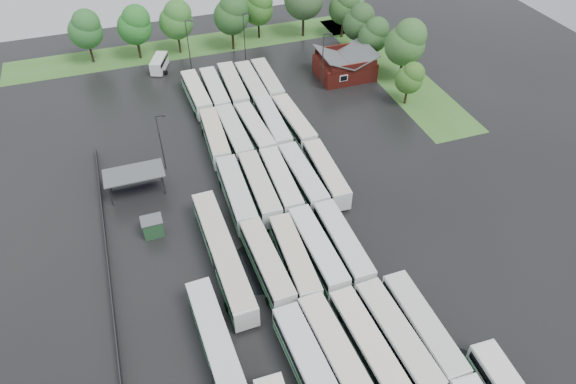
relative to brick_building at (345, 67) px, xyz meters
name	(u,v)px	position (x,y,z in m)	size (l,w,h in m)	color
ground	(305,273)	(-24.00, -42.77, -1.87)	(160.00, 160.00, 0.00)	black
brick_building	(345,67)	(0.00, 0.00, 0.00)	(10.07, 8.60, 5.39)	maroon
wash_shed	(134,174)	(-41.20, -20.74, 1.12)	(8.20, 4.20, 3.58)	#2D2D30
utility_hut	(153,227)	(-40.20, -30.17, -0.55)	(2.70, 2.20, 2.62)	#1F4525
grass_strip_north	(206,44)	(-22.00, 22.03, -1.86)	(80.00, 10.00, 0.01)	#3C7028
grass_strip_east	(391,68)	(10.00, 0.03, -1.86)	(10.00, 50.00, 0.01)	#3C7028
west_fence	(109,268)	(-46.20, -34.77, -1.27)	(0.10, 50.00, 1.20)	#2D2D30
bus_r1c0	(309,366)	(-28.31, -55.44, 0.17)	(3.46, 13.40, 3.70)	silver
bus_r1c1	(336,354)	(-25.30, -55.01, 0.17)	(3.49, 13.40, 3.70)	silver
bus_r1c2	(367,345)	(-21.86, -55.11, 0.10)	(3.32, 12.98, 3.58)	silver
bus_r1c3	(396,338)	(-18.69, -55.36, 0.18)	(3.45, 13.46, 3.71)	silver
bus_r1c4	(422,328)	(-15.53, -55.17, 0.13)	(2.95, 13.10, 3.64)	silver
bus_r2c0	(267,264)	(-28.35, -41.41, 0.10)	(3.18, 12.90, 3.57)	silver
bus_r2c1	(294,259)	(-25.03, -41.76, 0.08)	(3.13, 12.81, 3.54)	silver
bus_r2c2	(317,250)	(-21.94, -41.42, 0.14)	(3.03, 13.17, 3.65)	silver
bus_r2c3	(342,244)	(-18.63, -41.43, 0.13)	(2.80, 13.01, 3.62)	silver
bus_r3c0	(236,193)	(-28.56, -28.25, 0.18)	(3.17, 13.42, 3.72)	silver
bus_r3c1	(259,188)	(-25.26, -28.14, 0.15)	(3.09, 13.22, 3.66)	silver
bus_r3c2	(281,182)	(-22.10, -27.93, 0.11)	(3.14, 13.00, 3.60)	silver
bus_r3c3	(303,178)	(-18.88, -28.03, 0.14)	(3.02, 13.17, 3.65)	silver
bus_r3c4	(326,174)	(-15.42, -28.22, 0.10)	(3.15, 12.92, 3.57)	silver
bus_r4c0	(215,137)	(-28.32, -14.42, 0.10)	(3.30, 12.95, 3.57)	silver
bus_r4c1	(234,134)	(-25.32, -14.62, 0.15)	(2.92, 13.16, 3.66)	silver
bus_r4c2	(255,130)	(-21.97, -14.57, 0.09)	(3.27, 12.86, 3.55)	silver
bus_r4c3	(273,125)	(-18.83, -14.09, 0.13)	(3.12, 13.13, 3.64)	silver
bus_r4c4	(294,122)	(-15.42, -14.54, 0.13)	(3.31, 13.13, 3.63)	silver
bus_r5c0	(197,94)	(-28.43, -0.67, 0.08)	(3.10, 12.80, 3.54)	silver
bus_r5c1	(215,92)	(-25.21, -0.94, 0.12)	(2.83, 12.96, 3.60)	silver
bus_r5c2	(233,87)	(-21.87, -0.68, 0.19)	(3.25, 13.52, 3.74)	silver
bus_r5c3	(251,85)	(-18.61, -1.00, 0.14)	(2.92, 13.10, 3.64)	silver
bus_r5c4	(267,82)	(-15.51, -0.67, 0.10)	(3.01, 12.93, 3.58)	silver
artic_bus_west_b	(223,254)	(-32.90, -38.39, 0.20)	(3.31, 20.16, 3.73)	silver
artic_bus_west_c	(223,361)	(-36.26, -52.10, 0.13)	(3.60, 19.50, 3.60)	silver
minibus	(159,63)	(-32.82, 13.92, -0.44)	(4.27, 6.28, 2.58)	white
tree_north_0	(86,29)	(-44.71, 21.53, 5.02)	(6.47, 6.47, 10.71)	black
tree_north_1	(135,24)	(-35.61, 20.10, 5.16)	(6.60, 6.60, 10.93)	#2E2219
tree_north_2	(177,19)	(-27.60, 19.83, 5.21)	(6.64, 6.64, 11.00)	#34291C
tree_north_3	(232,14)	(-16.87, 17.90, 5.63)	(7.03, 7.03, 11.64)	#2F2012
tree_north_4	(259,7)	(-10.36, 21.24, 4.84)	(6.29, 6.29, 10.42)	black
tree_north_6	(353,5)	(10.01, 18.97, 3.42)	(4.97, 4.97, 8.23)	#302115
tree_east_0	(410,78)	(6.34, -12.59, 3.22)	(4.79, 4.78, 7.91)	#362411
tree_east_1	(407,42)	(9.39, -4.99, 5.83)	(7.22, 7.22, 11.96)	black
tree_east_2	(374,34)	(7.00, 2.72, 4.26)	(5.75, 5.75, 9.53)	#332316
tree_east_3	(360,22)	(6.34, 8.01, 4.76)	(6.22, 6.22, 10.30)	#301D11
tree_east_4	(345,7)	(6.68, 15.89, 4.74)	(6.21, 6.21, 10.28)	#2F2215
lamp_post_ne	(323,58)	(-5.74, -2.96, 4.30)	(1.64, 0.32, 10.63)	#2D2D30
lamp_post_nw	(161,139)	(-36.50, -17.05, 3.53)	(1.43, 0.28, 9.30)	#2D2D30
lamp_post_back_w	(189,42)	(-26.93, 11.86, 3.90)	(1.53, 0.30, 9.93)	#2D2D30
lamp_post_back_e	(245,34)	(-16.04, 11.76, 3.84)	(1.51, 0.29, 9.83)	#2D2D30
puddle_2	(258,268)	(-29.10, -40.09, -1.86)	(8.21, 8.21, 0.01)	black
puddle_3	(339,297)	(-21.49, -47.34, -1.86)	(3.83, 3.83, 0.01)	black
puddle_4	(461,360)	(-12.70, -58.84, -1.86)	(2.79, 2.79, 0.01)	black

